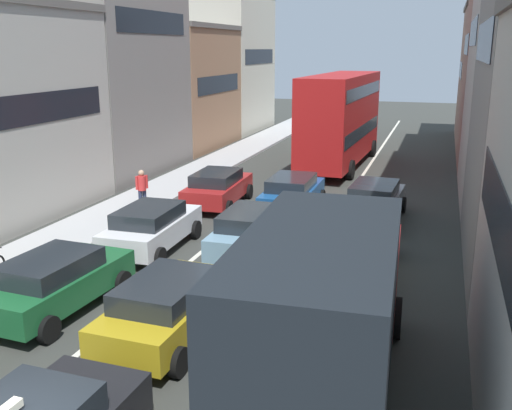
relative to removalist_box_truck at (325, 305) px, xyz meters
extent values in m
cube|color=#AFAFAF|center=(-10.40, 15.53, -1.90)|extent=(2.60, 64.00, 0.14)
cube|color=silver|center=(-5.40, 15.53, -1.97)|extent=(0.16, 60.00, 0.01)
cube|color=silver|center=(-2.00, 15.53, -1.97)|extent=(0.16, 60.00, 0.01)
cube|color=black|center=(-12.19, 8.73, 2.36)|extent=(0.02, 7.04, 1.10)
cube|color=gray|center=(-15.70, 17.53, 4.99)|extent=(7.00, 8.70, 13.93)
cube|color=black|center=(-12.19, 17.53, 5.69)|extent=(0.02, 7.04, 1.10)
cube|color=#9E7556|center=(-15.70, 26.33, 1.83)|extent=(7.00, 8.70, 7.61)
cube|color=black|center=(-12.19, 26.33, 2.21)|extent=(0.02, 7.04, 1.10)
cube|color=#66605B|center=(-15.70, 26.33, 5.79)|extent=(7.20, 8.70, 0.30)
cube|color=beige|center=(-15.70, 35.13, 3.29)|extent=(7.00, 8.70, 10.53)
cube|color=black|center=(-12.19, 35.13, 3.82)|extent=(0.02, 7.04, 1.10)
cube|color=black|center=(2.68, 35.13, 2.98)|extent=(0.02, 7.04, 1.10)
cube|color=black|center=(2.68, 26.33, 4.65)|extent=(0.02, 7.04, 1.10)
cube|color=black|center=(2.68, 17.53, 5.09)|extent=(0.02, 7.04, 1.10)
cube|color=black|center=(2.68, 8.73, 4.63)|extent=(0.02, 7.04, 1.10)
cube|color=black|center=(2.68, -0.07, 1.92)|extent=(0.02, 7.04, 1.10)
cube|color=#A51E1E|center=(-0.14, 2.88, -0.54)|extent=(2.51, 2.51, 1.90)
cube|color=black|center=(-0.20, 4.09, -0.16)|extent=(2.02, 0.13, 0.70)
cube|color=black|center=(0.04, -0.87, 0.21)|extent=(2.66, 5.55, 2.80)
cube|color=white|center=(-1.17, -0.93, 0.49)|extent=(0.24, 4.48, 0.90)
cylinder|color=black|center=(-1.34, 2.90, -1.49)|extent=(0.35, 0.97, 0.96)
cylinder|color=black|center=(1.06, 3.02, -1.49)|extent=(0.35, 0.97, 0.96)
cube|color=#F2EACC|center=(-3.67, -3.87, -0.37)|extent=(0.17, 0.44, 0.12)
cylinder|color=black|center=(-4.54, -2.18, -1.65)|extent=(0.24, 0.65, 0.64)
cube|color=#B29319|center=(-3.81, 1.48, -1.30)|extent=(1.94, 4.36, 0.70)
cube|color=#1E2328|center=(-3.82, 1.28, -0.74)|extent=(1.66, 2.46, 0.52)
cylinder|color=black|center=(-4.69, 2.97, -1.65)|extent=(0.24, 0.65, 0.64)
cylinder|color=black|center=(-2.85, 2.91, -1.65)|extent=(0.24, 0.65, 0.64)
cylinder|color=black|center=(-4.78, 0.05, -1.65)|extent=(0.24, 0.65, 0.64)
cylinder|color=black|center=(-2.94, -0.01, -1.65)|extent=(0.24, 0.65, 0.64)
cube|color=#19592D|center=(-7.15, 1.91, -1.30)|extent=(2.06, 4.40, 0.70)
cube|color=#1E2328|center=(-7.17, 1.71, -0.74)|extent=(1.73, 2.50, 0.52)
cylinder|color=black|center=(-7.98, 3.43, -1.65)|extent=(0.26, 0.65, 0.64)
cylinder|color=black|center=(-6.15, 3.31, -1.65)|extent=(0.26, 0.65, 0.64)
cylinder|color=black|center=(-6.33, 0.39, -1.65)|extent=(0.26, 0.65, 0.64)
cube|color=#759EB7|center=(-3.79, 7.43, -1.30)|extent=(1.88, 4.33, 0.70)
cube|color=#1E2328|center=(-3.79, 7.23, -0.74)|extent=(1.63, 2.44, 0.52)
cylinder|color=black|center=(-4.74, 8.88, -1.65)|extent=(0.23, 0.64, 0.64)
cylinder|color=black|center=(-2.90, 8.91, -1.65)|extent=(0.23, 0.64, 0.64)
cylinder|color=black|center=(-4.69, 5.95, -1.65)|extent=(0.23, 0.64, 0.64)
cylinder|color=black|center=(-2.85, 5.99, -1.65)|extent=(0.23, 0.64, 0.64)
cube|color=silver|center=(-7.04, 6.80, -1.30)|extent=(1.91, 4.35, 0.70)
cube|color=#1E2328|center=(-7.03, 6.60, -0.74)|extent=(1.65, 2.45, 0.52)
cylinder|color=black|center=(-8.00, 8.24, -1.65)|extent=(0.24, 0.65, 0.64)
cylinder|color=black|center=(-6.16, 8.29, -1.65)|extent=(0.24, 0.65, 0.64)
cylinder|color=black|center=(-7.92, 5.32, -1.65)|extent=(0.24, 0.65, 0.64)
cylinder|color=black|center=(-6.08, 5.37, -1.65)|extent=(0.24, 0.65, 0.64)
cube|color=#194C8C|center=(-3.79, 12.68, -1.30)|extent=(1.84, 4.32, 0.70)
cube|color=#1E2328|center=(-3.79, 12.48, -0.74)|extent=(1.60, 2.42, 0.52)
cylinder|color=black|center=(-4.72, 14.13, -1.65)|extent=(0.23, 0.64, 0.64)
cylinder|color=black|center=(-2.88, 14.15, -1.65)|extent=(0.23, 0.64, 0.64)
cylinder|color=black|center=(-4.70, 11.21, -1.65)|extent=(0.23, 0.64, 0.64)
cylinder|color=black|center=(-2.86, 11.23, -1.65)|extent=(0.23, 0.64, 0.64)
cube|color=#A51E1E|center=(-7.01, 12.67, -1.30)|extent=(1.97, 4.37, 0.70)
cube|color=#1E2328|center=(-7.00, 12.47, -0.74)|extent=(1.68, 2.47, 0.52)
cylinder|color=black|center=(-7.99, 14.09, -1.65)|extent=(0.25, 0.65, 0.64)
cylinder|color=black|center=(-6.15, 14.17, -1.65)|extent=(0.25, 0.65, 0.64)
cylinder|color=black|center=(-7.87, 11.17, -1.65)|extent=(0.25, 0.65, 0.64)
cylinder|color=black|center=(-6.03, 11.25, -1.65)|extent=(0.25, 0.65, 0.64)
cube|color=beige|center=(-0.41, 7.00, -1.30)|extent=(1.99, 4.38, 0.70)
cube|color=#1E2328|center=(-0.41, 6.80, -0.74)|extent=(1.69, 2.48, 0.52)
cylinder|color=black|center=(-1.26, 8.50, -1.65)|extent=(0.25, 0.65, 0.64)
cylinder|color=black|center=(0.58, 8.41, -1.65)|extent=(0.25, 0.65, 0.64)
cylinder|color=black|center=(-1.39, 5.58, -1.65)|extent=(0.25, 0.65, 0.64)
cylinder|color=black|center=(0.45, 5.49, -1.65)|extent=(0.25, 0.65, 0.64)
cube|color=gray|center=(-0.50, 12.47, -1.30)|extent=(2.00, 4.38, 0.70)
cube|color=#1E2328|center=(-0.51, 12.27, -0.74)|extent=(1.70, 2.48, 0.52)
cylinder|color=black|center=(-1.35, 13.97, -1.65)|extent=(0.25, 0.65, 0.64)
cylinder|color=black|center=(0.49, 13.88, -1.65)|extent=(0.25, 0.65, 0.64)
cylinder|color=black|center=(-1.49, 11.05, -1.65)|extent=(0.25, 0.65, 0.64)
cylinder|color=black|center=(0.35, 10.96, -1.65)|extent=(0.25, 0.65, 0.64)
cube|color=#B21919|center=(-3.60, 22.59, -0.27)|extent=(2.94, 10.60, 2.40)
cube|color=black|center=(-3.60, 22.59, 0.09)|extent=(2.94, 9.97, 0.70)
cube|color=#B21919|center=(-3.60, 22.59, 2.01)|extent=(2.94, 10.60, 2.16)
cube|color=black|center=(-3.60, 22.59, 2.25)|extent=(2.94, 9.97, 0.64)
cylinder|color=black|center=(-4.69, 26.42, -1.47)|extent=(0.34, 1.01, 1.00)
cylinder|color=black|center=(-2.19, 26.32, -1.47)|extent=(0.34, 1.01, 1.00)
cylinder|color=black|center=(-4.98, 19.50, -1.47)|extent=(0.34, 1.01, 1.00)
cylinder|color=black|center=(-2.48, 19.39, -1.47)|extent=(0.34, 1.01, 1.00)
cylinder|color=#262D47|center=(-9.78, 11.03, -1.56)|extent=(0.16, 0.16, 0.82)
cylinder|color=#262D47|center=(-9.67, 11.17, -1.56)|extent=(0.16, 0.16, 0.82)
cylinder|color=red|center=(-9.72, 11.10, -0.85)|extent=(0.34, 0.34, 0.60)
sphere|color=tan|center=(-9.72, 11.10, -0.43)|extent=(0.24, 0.24, 0.24)
cylinder|color=red|center=(-9.86, 10.93, -0.82)|extent=(0.10, 0.10, 0.55)
cylinder|color=red|center=(-9.59, 11.28, -0.82)|extent=(0.10, 0.10, 0.55)
camera|label=1|loc=(1.74, -9.55, 4.45)|focal=40.98mm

